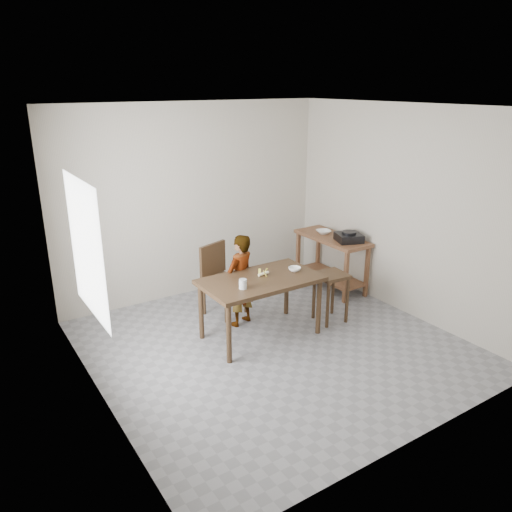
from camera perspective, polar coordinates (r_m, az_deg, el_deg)
floor at (r=5.97m, az=2.12°, el=-10.35°), size 4.00×4.00×0.04m
ceiling at (r=5.20m, az=2.51°, el=16.92°), size 4.00×4.00×0.04m
wall_back at (r=7.12m, az=-7.16°, el=6.28°), size 4.00×0.04×2.70m
wall_front at (r=4.06m, az=19.03°, el=-4.79°), size 4.00×0.04×2.70m
wall_left at (r=4.63m, az=-18.62°, el=-1.77°), size 0.04×4.00×2.70m
wall_right at (r=6.76m, az=16.49°, el=4.94°), size 0.04×4.00×2.70m
window_pane at (r=4.77m, az=-18.86°, el=0.76°), size 0.02×1.10×1.30m
dining_table at (r=6.01m, az=0.52°, el=-5.90°), size 1.40×0.80×0.75m
prep_counter at (r=7.49m, az=8.56°, el=-0.70°), size 0.50×1.20×0.80m
child at (r=6.22m, az=-1.82°, el=-2.81°), size 0.50×0.41×1.19m
dining_chair at (r=6.56m, az=-3.61°, el=-2.82°), size 0.57×0.57×0.94m
stool at (r=6.49m, az=8.50°, el=-4.67°), size 0.40×0.40×0.65m
glass_tumbler at (r=5.56m, az=-1.51°, el=-3.22°), size 0.10×0.10×0.11m
small_bowl at (r=6.10m, az=4.43°, el=-1.50°), size 0.16×0.16×0.05m
banana at (r=5.94m, az=0.86°, el=-1.98°), size 0.16×0.12×0.06m
serving_bowl at (r=7.49m, az=7.72°, el=2.76°), size 0.26×0.26×0.05m
gas_burner at (r=7.17m, az=10.56°, el=2.10°), size 0.44×0.44×0.11m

